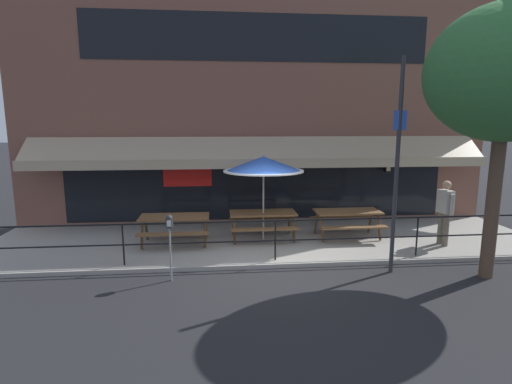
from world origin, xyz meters
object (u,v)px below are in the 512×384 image
street_sign_pole (397,166)px  picnic_table_left (175,222)px  parking_meter_near (169,228)px  picnic_table_centre (263,218)px  picnic_table_right (347,216)px  pedestrian_walking (445,209)px  patio_umbrella_centre (263,165)px

street_sign_pole → picnic_table_left: bearing=155.6°
parking_meter_near → street_sign_pole: (4.81, 0.02, 1.22)m
street_sign_pole → parking_meter_near: bearing=-179.7°
picnic_table_left → street_sign_pole: bearing=-24.4°
picnic_table_centre → picnic_table_right: 2.37m
picnic_table_right → street_sign_pole: (0.22, -2.41, 1.67)m
picnic_table_left → pedestrian_walking: 7.07m
parking_meter_near → pedestrian_walking: bearing=12.5°
picnic_table_left → street_sign_pole: (4.95, -2.24, 1.67)m
picnic_table_centre → pedestrian_walking: 4.77m
picnic_table_left → patio_umbrella_centre: bearing=3.2°
picnic_table_centre → patio_umbrella_centre: bearing=-90.0°
patio_umbrella_centre → street_sign_pole: 3.51m
picnic_table_right → pedestrian_walking: size_ratio=1.05×
patio_umbrella_centre → street_sign_pole: (2.58, -2.37, 0.19)m
patio_umbrella_centre → pedestrian_walking: size_ratio=1.39×
parking_meter_near → street_sign_pole: 4.96m
picnic_table_centre → street_sign_pole: street_sign_pole is taller
picnic_table_left → patio_umbrella_centre: 2.79m
picnic_table_right → patio_umbrella_centre: (-2.36, -0.04, 1.47)m
patio_umbrella_centre → street_sign_pole: street_sign_pole is taller
parking_meter_near → patio_umbrella_centre: bearing=47.1°
picnic_table_right → parking_meter_near: parking_meter_near is taller
parking_meter_near → street_sign_pole: size_ratio=0.31×
picnic_table_right → patio_umbrella_centre: patio_umbrella_centre is taller
patio_umbrella_centre → picnic_table_right: bearing=1.0°
parking_meter_near → picnic_table_right: bearing=28.0°
picnic_table_left → pedestrian_walking: bearing=-6.0°
pedestrian_walking → street_sign_pole: bearing=-144.0°
street_sign_pole → picnic_table_centre: bearing=136.3°
pedestrian_walking → patio_umbrella_centre: bearing=169.4°
parking_meter_near → picnic_table_centre: bearing=48.3°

